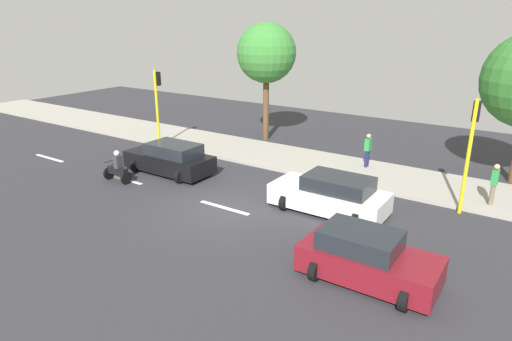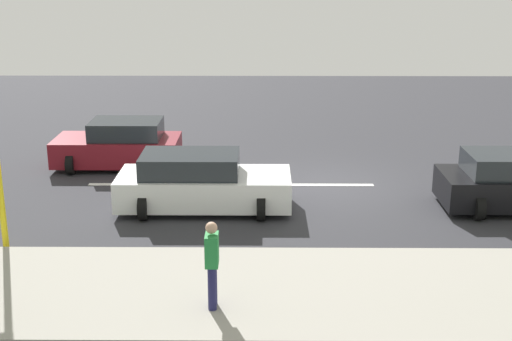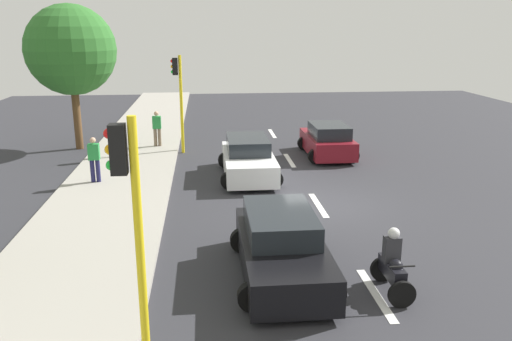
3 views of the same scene
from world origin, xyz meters
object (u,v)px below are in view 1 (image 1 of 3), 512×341
object	(u,v)px
traffic_light_corner	(471,140)
traffic_light_midblock	(158,98)
car_white	(331,195)
car_black	(170,159)
street_tree_center	(266,54)
car_maroon	(367,258)
pedestrian_near_signal	(368,149)
pedestrian_by_tree	(494,183)
motorcycle	(117,169)

from	to	relation	value
traffic_light_corner	traffic_light_midblock	xyz separation A→B (m)	(0.00, 16.38, 0.00)
car_white	car_black	distance (m)	8.51
car_white	street_tree_center	size ratio (longest dim) A/B	0.65
traffic_light_corner	street_tree_center	distance (m)	13.50
traffic_light_midblock	car_white	bearing A→B (deg)	-103.08
car_maroon	car_white	bearing A→B (deg)	37.00
pedestrian_near_signal	car_white	bearing A→B (deg)	-173.17
traffic_light_midblock	pedestrian_near_signal	bearing A→B (deg)	-75.53
traffic_light_corner	pedestrian_by_tree	bearing A→B (deg)	-38.57
car_black	pedestrian_near_signal	world-z (taller)	pedestrian_near_signal
car_maroon	street_tree_center	xyz separation A→B (m)	(11.72, 10.96, 4.52)
car_white	pedestrian_near_signal	bearing A→B (deg)	6.83
car_maroon	pedestrian_near_signal	bearing A→B (deg)	20.52
motorcycle	traffic_light_midblock	world-z (taller)	traffic_light_midblock
car_maroon	traffic_light_corner	distance (m)	7.17
car_black	car_maroon	xyz separation A→B (m)	(-3.79, -11.42, -0.00)
motorcycle	pedestrian_by_tree	world-z (taller)	pedestrian_by_tree
pedestrian_by_tree	traffic_light_corner	distance (m)	2.38
pedestrian_by_tree	traffic_light_midblock	world-z (taller)	traffic_light_midblock
car_maroon	traffic_light_midblock	xyz separation A→B (m)	(6.68, 15.02, 2.22)
pedestrian_near_signal	pedestrian_by_tree	size ratio (longest dim) A/B	1.00
car_white	motorcycle	xyz separation A→B (m)	(-2.39, 9.63, -0.07)
car_white	traffic_light_corner	distance (m)	5.57
car_maroon	motorcycle	xyz separation A→B (m)	(1.48, 12.55, -0.07)
pedestrian_near_signal	street_tree_center	world-z (taller)	street_tree_center
pedestrian_by_tree	traffic_light_midblock	bearing A→B (deg)	93.81
car_black	car_maroon	size ratio (longest dim) A/B	1.15
car_black	pedestrian_near_signal	distance (m)	9.76
motorcycle	traffic_light_corner	bearing A→B (deg)	-69.49
car_white	car_maroon	world-z (taller)	same
car_white	street_tree_center	xyz separation A→B (m)	(7.86, 8.04, 4.52)
traffic_light_corner	street_tree_center	bearing A→B (deg)	67.73
car_white	pedestrian_by_tree	world-z (taller)	pedestrian_by_tree
street_tree_center	traffic_light_midblock	bearing A→B (deg)	141.10
traffic_light_corner	street_tree_center	world-z (taller)	street_tree_center
car_white	traffic_light_midblock	world-z (taller)	traffic_light_midblock
car_white	traffic_light_midblock	size ratio (longest dim) A/B	1.01
motorcycle	car_white	bearing A→B (deg)	-76.09
pedestrian_near_signal	traffic_light_corner	size ratio (longest dim) A/B	0.38
motorcycle	street_tree_center	xyz separation A→B (m)	(10.24, -1.59, 4.59)
car_maroon	traffic_light_midblock	bearing A→B (deg)	66.03
car_maroon	pedestrian_near_signal	xyz separation A→B (m)	(9.63, 3.60, 0.35)
traffic_light_corner	pedestrian_near_signal	bearing A→B (deg)	59.27
car_black	pedestrian_near_signal	xyz separation A→B (m)	(5.83, -7.82, 0.35)
car_maroon	motorcycle	size ratio (longest dim) A/B	2.56
car_white	traffic_light_midblock	bearing A→B (deg)	76.92
pedestrian_near_signal	traffic_light_corner	world-z (taller)	traffic_light_corner
pedestrian_near_signal	pedestrian_by_tree	world-z (taller)	same
motorcycle	pedestrian_by_tree	xyz separation A→B (m)	(6.35, -14.82, 0.42)
car_white	motorcycle	world-z (taller)	motorcycle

